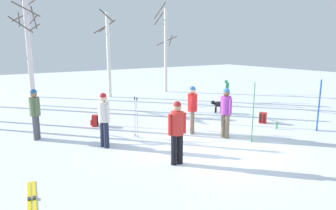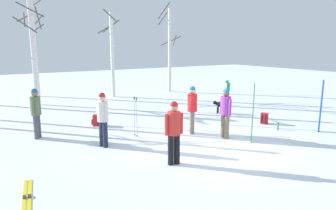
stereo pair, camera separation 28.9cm
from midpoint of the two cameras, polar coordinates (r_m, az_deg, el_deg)
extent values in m
plane|color=white|center=(9.65, 7.80, -7.90)|extent=(60.00, 60.00, 0.00)
cylinder|color=#72604C|center=(10.90, 3.75, -3.34)|extent=(0.16, 0.16, 0.82)
cylinder|color=#72604C|center=(11.08, 3.80, -3.11)|extent=(0.16, 0.16, 0.82)
cylinder|color=red|center=(10.83, 3.83, 0.47)|extent=(0.34, 0.34, 0.62)
sphere|color=tan|center=(10.76, 3.86, 2.66)|extent=(0.22, 0.22, 0.22)
sphere|color=#265999|center=(10.75, 3.86, 2.98)|extent=(0.21, 0.21, 0.21)
cylinder|color=red|center=(10.63, 3.77, 0.15)|extent=(0.10, 0.10, 0.56)
cylinder|color=red|center=(11.04, 3.88, 0.56)|extent=(0.10, 0.10, 0.56)
cylinder|color=black|center=(8.14, 0.09, -8.39)|extent=(0.16, 0.16, 0.82)
cylinder|color=black|center=(8.22, 1.24, -8.21)|extent=(0.16, 0.16, 0.82)
cylinder|color=red|center=(7.97, 0.68, -3.42)|extent=(0.34, 0.34, 0.62)
sphere|color=tan|center=(7.87, 0.68, -0.46)|extent=(0.22, 0.22, 0.22)
sphere|color=#B22626|center=(7.86, 0.68, -0.03)|extent=(0.21, 0.21, 0.21)
cylinder|color=red|center=(7.89, -0.71, -3.72)|extent=(0.10, 0.10, 0.56)
cylinder|color=red|center=(8.06, 2.03, -3.40)|extent=(0.10, 0.10, 0.56)
cylinder|color=#72604C|center=(10.57, 10.21, -3.97)|extent=(0.16, 0.16, 0.82)
cylinder|color=#72604C|center=(10.69, 9.56, -3.76)|extent=(0.16, 0.16, 0.82)
cylinder|color=purple|center=(10.47, 10.02, -0.06)|extent=(0.34, 0.34, 0.62)
sphere|color=brown|center=(10.40, 10.10, 2.21)|extent=(0.22, 0.22, 0.22)
sphere|color=#265999|center=(10.39, 10.11, 2.54)|extent=(0.21, 0.21, 0.21)
cylinder|color=purple|center=(10.32, 10.80, -0.36)|extent=(0.10, 0.10, 0.56)
cylinder|color=purple|center=(10.62, 9.25, 0.02)|extent=(0.10, 0.10, 0.56)
cylinder|color=#4C4C56|center=(11.17, -24.24, -3.96)|extent=(0.16, 0.16, 0.82)
cylinder|color=#4C4C56|center=(11.34, -23.92, -3.73)|extent=(0.16, 0.16, 0.82)
cylinder|color=#566B47|center=(11.10, -24.37, -0.25)|extent=(0.34, 0.34, 0.62)
sphere|color=#997051|center=(11.04, -24.55, 1.89)|extent=(0.22, 0.22, 0.22)
sphere|color=#265999|center=(11.03, -24.57, 2.20)|extent=(0.21, 0.21, 0.21)
cylinder|color=#566B47|center=(10.92, -24.76, -0.57)|extent=(0.10, 0.10, 0.56)
cylinder|color=#566B47|center=(11.30, -23.98, -0.14)|extent=(0.10, 0.10, 0.56)
cylinder|color=#1E2338|center=(9.79, -12.92, -5.29)|extent=(0.16, 0.16, 0.82)
cylinder|color=#1E2338|center=(9.65, -12.30, -5.51)|extent=(0.16, 0.16, 0.82)
cylinder|color=silver|center=(9.54, -12.79, -1.25)|extent=(0.34, 0.34, 0.62)
sphere|color=beige|center=(9.47, -12.90, 1.23)|extent=(0.22, 0.22, 0.22)
sphere|color=#B22626|center=(9.46, -12.92, 1.59)|extent=(0.21, 0.21, 0.21)
cylinder|color=silver|center=(9.72, -13.52, -1.19)|extent=(0.10, 0.10, 0.56)
cylinder|color=silver|center=(9.38, -12.04, -1.56)|extent=(0.10, 0.10, 0.56)
ellipsoid|color=black|center=(14.46, 9.15, 0.15)|extent=(0.55, 0.60, 0.26)
sphere|color=black|center=(14.50, 7.85, 0.48)|extent=(0.18, 0.18, 0.18)
ellipsoid|color=black|center=(14.51, 7.60, 0.42)|extent=(0.11, 0.12, 0.06)
cylinder|color=black|center=(14.40, 10.54, 0.38)|extent=(0.15, 0.17, 0.17)
cylinder|color=black|center=(14.47, 8.31, -0.91)|extent=(0.07, 0.07, 0.28)
cylinder|color=black|center=(14.61, 8.41, -0.79)|extent=(0.07, 0.07, 0.28)
cylinder|color=black|center=(14.41, 9.84, -1.00)|extent=(0.07, 0.07, 0.28)
cylinder|color=black|center=(14.56, 9.92, -0.88)|extent=(0.07, 0.07, 0.28)
cube|color=green|center=(12.30, 9.89, 0.25)|extent=(0.18, 0.10, 1.69)
cube|color=green|center=(12.16, 10.03, 4.33)|extent=(0.06, 0.04, 0.10)
cube|color=green|center=(12.31, 10.16, 0.25)|extent=(0.18, 0.10, 1.69)
cube|color=green|center=(12.18, 10.30, 4.33)|extent=(0.06, 0.04, 0.10)
cube|color=blue|center=(12.38, 25.75, -0.31)|extent=(0.09, 0.03, 1.82)
cube|color=blue|center=(12.25, 26.12, 4.06)|extent=(0.06, 0.03, 0.10)
cube|color=blue|center=(12.44, 25.84, -0.27)|extent=(0.09, 0.03, 1.82)
cube|color=blue|center=(12.30, 26.22, 4.08)|extent=(0.06, 0.03, 0.10)
cube|color=green|center=(10.32, 14.90, -1.53)|extent=(0.17, 0.12, 1.87)
cube|color=green|center=(10.15, 15.17, 3.85)|extent=(0.06, 0.05, 0.10)
cube|color=green|center=(10.26, 14.85, -1.60)|extent=(0.17, 0.12, 1.87)
cube|color=green|center=(10.10, 15.12, 3.81)|extent=(0.06, 0.05, 0.10)
cube|color=yellow|center=(7.17, -24.81, -15.81)|extent=(0.37, 1.88, 0.02)
cube|color=#333338|center=(7.20, -24.83, -15.47)|extent=(0.08, 0.13, 0.03)
cube|color=yellow|center=(7.17, -25.64, -15.86)|extent=(0.37, 1.88, 0.02)
cube|color=#333338|center=(7.21, -25.65, -15.53)|extent=(0.08, 0.13, 0.03)
cylinder|color=#B2B2BC|center=(10.54, -6.97, -2.52)|extent=(0.02, 0.10, 1.31)
cylinder|color=black|center=(10.40, -7.06, 1.26)|extent=(0.04, 0.04, 0.10)
cylinder|color=black|center=(10.70, -6.90, -5.58)|extent=(0.07, 0.07, 0.01)
cylinder|color=#B2B2BC|center=(10.40, -6.57, -2.70)|extent=(0.02, 0.10, 1.31)
cylinder|color=black|center=(10.25, -6.66, 1.13)|extent=(0.04, 0.04, 0.10)
cylinder|color=black|center=(10.56, -6.50, -5.80)|extent=(0.07, 0.07, 0.01)
cube|color=red|center=(12.34, -14.17, -2.86)|extent=(0.30, 0.32, 0.44)
cube|color=red|center=(12.38, -14.75, -3.16)|extent=(0.15, 0.20, 0.20)
cube|color=black|center=(12.38, -13.59, -2.78)|extent=(0.04, 0.04, 0.37)
cube|color=black|center=(12.25, -13.70, -2.94)|extent=(0.04, 0.04, 0.37)
cube|color=red|center=(12.97, 16.69, -2.31)|extent=(0.29, 0.32, 0.44)
cube|color=red|center=(13.11, 16.85, -2.48)|extent=(0.13, 0.20, 0.20)
cube|color=black|center=(12.84, 16.84, -2.45)|extent=(0.04, 0.04, 0.37)
cube|color=black|center=(12.88, 16.24, -2.37)|extent=(0.04, 0.04, 0.37)
cylinder|color=green|center=(12.25, 19.01, -3.73)|extent=(0.07, 0.07, 0.23)
cylinder|color=black|center=(12.21, 19.05, -3.15)|extent=(0.05, 0.05, 0.02)
cylinder|color=silver|center=(17.46, -25.10, 9.48)|extent=(0.19, 0.19, 5.88)
cylinder|color=brown|center=(17.88, -26.38, 14.49)|extent=(0.87, 0.47, 0.51)
cylinder|color=brown|center=(16.92, -25.50, 15.89)|extent=(1.27, 0.17, 0.70)
cylinder|color=brown|center=(17.82, -24.50, 12.84)|extent=(0.67, 0.70, 0.52)
cylinder|color=brown|center=(17.40, -24.24, 14.64)|extent=(0.41, 0.80, 1.07)
cylinder|color=brown|center=(16.97, -26.31, 13.35)|extent=(1.02, 0.73, 0.82)
cylinder|color=silver|center=(20.35, -24.97, 11.28)|extent=(0.22, 0.22, 7.08)
cylinder|color=brown|center=(20.40, -26.50, 14.18)|extent=(0.20, 0.94, 0.91)
cylinder|color=brown|center=(20.69, -24.35, 14.25)|extent=(0.55, 0.77, 0.68)
cylinder|color=white|center=(18.86, -11.50, 9.05)|extent=(0.21, 0.21, 5.03)
cylinder|color=brown|center=(19.38, -11.78, 14.25)|extent=(1.02, 0.42, 0.80)
cylinder|color=brown|center=(19.20, -13.05, 13.56)|extent=(1.01, 0.66, 0.50)
cylinder|color=brown|center=(18.55, -11.92, 16.08)|extent=(0.74, 0.45, 0.75)
cylinder|color=silver|center=(20.63, -0.84, 10.04)|extent=(0.20, 0.20, 5.47)
cylinder|color=brown|center=(21.32, -0.62, 11.94)|extent=(1.14, 0.95, 0.66)
cylinder|color=brown|center=(20.98, -2.12, 15.89)|extent=(1.01, 0.54, 0.92)
cylinder|color=brown|center=(20.73, 0.07, 11.96)|extent=(0.26, 0.71, 0.69)
cylinder|color=brown|center=(21.13, -1.93, 17.28)|extent=(1.11, 0.31, 1.21)
camera|label=1|loc=(0.14, -90.75, -0.15)|focal=32.58mm
camera|label=2|loc=(0.14, 89.25, 0.15)|focal=32.58mm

